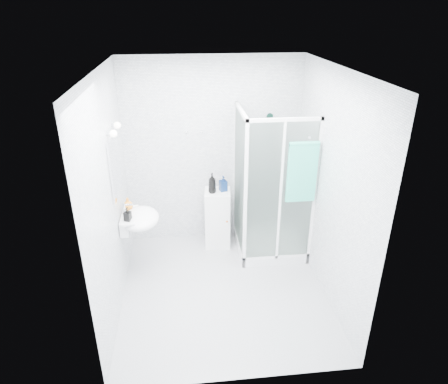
{
  "coord_description": "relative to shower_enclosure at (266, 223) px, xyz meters",
  "views": [
    {
      "loc": [
        -0.42,
        -3.87,
        3.16
      ],
      "look_at": [
        0.05,
        0.35,
        1.15
      ],
      "focal_mm": 32.0,
      "sensor_mm": 36.0,
      "label": 1
    }
  ],
  "objects": [
    {
      "name": "shower_enclosure",
      "position": [
        0.0,
        0.0,
        0.0
      ],
      "size": [
        0.9,
        0.95,
        2.0
      ],
      "color": "white",
      "rests_on": "ground"
    },
    {
      "name": "storage_cabinet",
      "position": [
        -0.63,
        0.27,
        -0.03
      ],
      "size": [
        0.38,
        0.39,
        0.84
      ],
      "rotation": [
        0.0,
        0.0,
        -0.1
      ],
      "color": "white",
      "rests_on": "ground"
    },
    {
      "name": "wall_basin",
      "position": [
        -1.66,
        -0.32,
        0.35
      ],
      "size": [
        0.46,
        0.56,
        0.35
      ],
      "color": "white",
      "rests_on": "ground"
    },
    {
      "name": "soap_dispenser_orange",
      "position": [
        -1.78,
        -0.18,
        0.49
      ],
      "size": [
        0.14,
        0.14,
        0.16
      ],
      "primitive_type": "imported",
      "rotation": [
        0.0,
        0.0,
        -0.21
      ],
      "color": "orange",
      "rests_on": "wall_basin"
    },
    {
      "name": "room",
      "position": [
        -0.67,
        -0.77,
        0.85
      ],
      "size": [
        2.4,
        2.6,
        2.6
      ],
      "color": "silver",
      "rests_on": "ground"
    },
    {
      "name": "shampoo_bottle_b",
      "position": [
        -0.55,
        0.28,
        0.5
      ],
      "size": [
        0.12,
        0.12,
        0.22
      ],
      "primitive_type": "imported",
      "rotation": [
        0.0,
        0.0,
        0.26
      ],
      "color": "navy",
      "rests_on": "storage_cabinet"
    },
    {
      "name": "soap_dispenser_black",
      "position": [
        -1.75,
        -0.46,
        0.5
      ],
      "size": [
        0.1,
        0.1,
        0.16
      ],
      "primitive_type": "imported",
      "rotation": [
        0.0,
        0.0,
        -0.38
      ],
      "color": "black",
      "rests_on": "wall_basin"
    },
    {
      "name": "hand_towel",
      "position": [
        0.31,
        -0.4,
        0.92
      ],
      "size": [
        0.36,
        0.05,
        0.76
      ],
      "color": "#30B698",
      "rests_on": "shower_enclosure"
    },
    {
      "name": "vanity_lights",
      "position": [
        -1.8,
        -0.32,
        1.47
      ],
      "size": [
        0.1,
        0.4,
        0.08
      ],
      "color": "silver",
      "rests_on": "room"
    },
    {
      "name": "wall_hooks",
      "position": [
        -0.92,
        0.49,
        1.17
      ],
      "size": [
        0.23,
        0.06,
        0.03
      ],
      "color": "silver",
      "rests_on": "room"
    },
    {
      "name": "shampoo_bottle_a",
      "position": [
        -0.71,
        0.23,
        0.53
      ],
      "size": [
        0.13,
        0.13,
        0.28
      ],
      "primitive_type": "imported",
      "rotation": [
        0.0,
        0.0,
        -0.24
      ],
      "color": "black",
      "rests_on": "storage_cabinet"
    },
    {
      "name": "mirror",
      "position": [
        -1.85,
        -0.32,
        1.05
      ],
      "size": [
        0.02,
        0.6,
        0.7
      ],
      "primitive_type": "cube",
      "color": "white",
      "rests_on": "room"
    }
  ]
}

